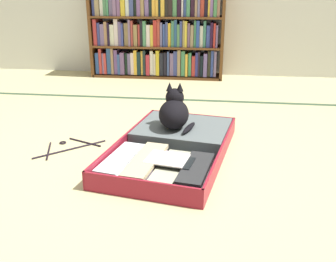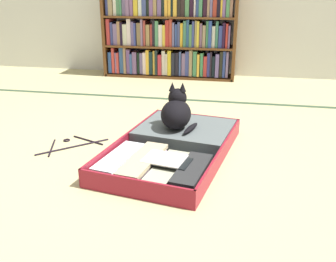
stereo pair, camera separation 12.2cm
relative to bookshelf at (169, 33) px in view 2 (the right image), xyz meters
name	(u,v)px [view 2 (the right image)]	position (x,y,z in m)	size (l,w,h in m)	color
ground_plane	(137,173)	(0.26, -2.24, -0.45)	(10.00, 10.00, 0.00)	tan
tatami_border	(180,99)	(0.26, -0.86, -0.45)	(4.80, 0.05, 0.00)	#324932
bookshelf	(169,33)	(0.00, 0.00, 0.00)	(1.36, 0.29, 0.93)	brown
open_suitcase	(175,146)	(0.41, -1.95, -0.41)	(0.73, 1.06, 0.10)	maroon
black_cat	(177,112)	(0.39, -1.79, -0.26)	(0.23, 0.27, 0.27)	black
clothes_hanger	(71,145)	(-0.23, -1.96, -0.45)	(0.34, 0.32, 0.01)	black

